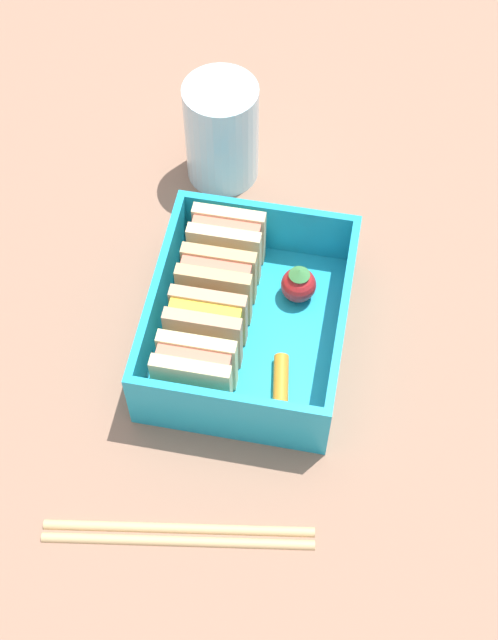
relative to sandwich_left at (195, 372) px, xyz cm
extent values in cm
cube|color=#936B55|center=(5.79, -2.82, -4.94)|extent=(120.00, 120.00, 2.00)
cube|color=#1DA6C8|center=(5.79, -2.82, -3.34)|extent=(17.25, 14.35, 1.20)
cube|color=#1DA6C8|center=(5.79, 4.05, -0.24)|extent=(17.25, 0.60, 4.99)
cube|color=#1DA6C8|center=(5.79, -9.70, -0.24)|extent=(17.25, 0.60, 4.99)
cube|color=#1DA6C8|center=(-2.53, -2.82, -0.24)|extent=(0.60, 13.15, 4.99)
cube|color=#1DA6C8|center=(14.12, -2.82, -0.24)|extent=(0.60, 13.15, 4.99)
cube|color=beige|center=(-0.99, 0.00, 0.00)|extent=(0.99, 5.65, 5.48)
cube|color=#D87259|center=(0.00, 0.00, 0.00)|extent=(0.99, 5.20, 5.04)
cube|color=beige|center=(0.99, 0.00, 0.00)|extent=(0.99, 5.65, 5.48)
cube|color=tan|center=(2.87, 0.00, 0.00)|extent=(0.99, 5.65, 5.48)
cube|color=yellow|center=(3.86, 0.00, 0.00)|extent=(0.99, 5.20, 5.04)
cube|color=tan|center=(4.85, 0.00, 0.00)|extent=(0.99, 5.65, 5.48)
cube|color=tan|center=(6.73, 0.00, 0.00)|extent=(0.99, 5.65, 5.48)
cube|color=#D87259|center=(7.72, 0.00, 0.00)|extent=(0.99, 5.20, 5.04)
cube|color=tan|center=(8.71, 0.00, 0.00)|extent=(0.99, 5.65, 5.48)
cube|color=beige|center=(10.60, 0.00, 0.00)|extent=(0.99, 5.65, 5.48)
cube|color=#D87259|center=(11.59, 0.00, 0.00)|extent=(0.99, 5.20, 5.04)
cube|color=beige|center=(12.58, 0.00, 0.00)|extent=(0.99, 5.65, 5.48)
cylinder|color=orange|center=(1.70, -5.97, -2.18)|extent=(4.05, 1.67, 1.13)
sphere|color=red|center=(9.72, -5.99, -1.36)|extent=(2.76, 2.76, 2.76)
cone|color=#418544|center=(9.72, -5.99, 0.32)|extent=(1.65, 1.65, 0.60)
cylinder|color=tan|center=(-10.96, -1.03, -3.59)|extent=(3.54, 18.49, 0.70)
cylinder|color=tan|center=(-10.06, -0.89, -3.59)|extent=(3.54, 18.49, 0.70)
cylinder|color=silver|center=(22.37, 2.58, 0.81)|extent=(6.22, 6.22, 9.50)
camera|label=1|loc=(-29.36, -9.35, 55.29)|focal=50.00mm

